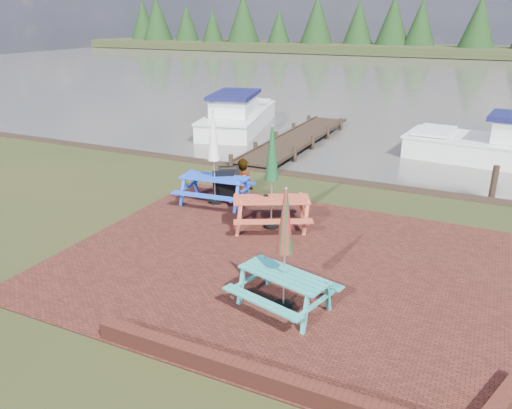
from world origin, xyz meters
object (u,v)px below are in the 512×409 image
at_px(boat_jetty, 238,117).
at_px(jetty, 296,139).
at_px(picnic_table_teal, 284,268).
at_px(picnic_table_blue, 214,173).
at_px(chalkboard, 226,184).
at_px(person, 243,159).
at_px(picnic_table_red, 272,194).

bearing_deg(boat_jetty, jetty, -40.87).
distance_m(picnic_table_teal, picnic_table_blue, 5.53).
xyz_separation_m(picnic_table_blue, jetty, (-0.57, 7.77, -0.78)).
bearing_deg(picnic_table_teal, chalkboard, 143.84).
height_order(chalkboard, person, person).
bearing_deg(picnic_table_blue, picnic_table_teal, -53.15).
bearing_deg(picnic_table_teal, person, 138.10).
distance_m(picnic_table_teal, picnic_table_red, 3.59).
xyz_separation_m(picnic_table_red, boat_jetty, (-6.36, 10.59, -0.49)).
relative_size(picnic_table_blue, jetty, 0.28).
bearing_deg(boat_jetty, person, -75.31).
distance_m(boat_jetty, person, 9.34).
height_order(picnic_table_red, jetty, picnic_table_red).
bearing_deg(jetty, picnic_table_teal, -70.10).
distance_m(picnic_table_blue, boat_jetty, 10.60).
relative_size(picnic_table_teal, picnic_table_red, 0.89).
height_order(jetty, person, person).
xyz_separation_m(picnic_table_red, picnic_table_blue, (-2.09, 0.89, 0.01)).
xyz_separation_m(picnic_table_teal, boat_jetty, (-8.00, 13.78, -0.39)).
bearing_deg(person, jetty, -85.19).
bearing_deg(boat_jetty, picnic_table_teal, -73.30).
bearing_deg(person, picnic_table_teal, 121.54).
relative_size(picnic_table_teal, picnic_table_blue, 0.88).
bearing_deg(chalkboard, picnic_table_blue, -144.77).
height_order(chalkboard, jetty, chalkboard).
distance_m(picnic_table_blue, person, 1.48).
xyz_separation_m(picnic_table_red, person, (-1.97, 2.37, 0.03)).
bearing_deg(picnic_table_teal, picnic_table_blue, 147.49).
distance_m(picnic_table_red, boat_jetty, 12.36).
xyz_separation_m(chalkboard, boat_jetty, (-4.43, 9.33, -0.09)).
bearing_deg(picnic_table_blue, person, 79.78).
bearing_deg(person, chalkboard, 90.54).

